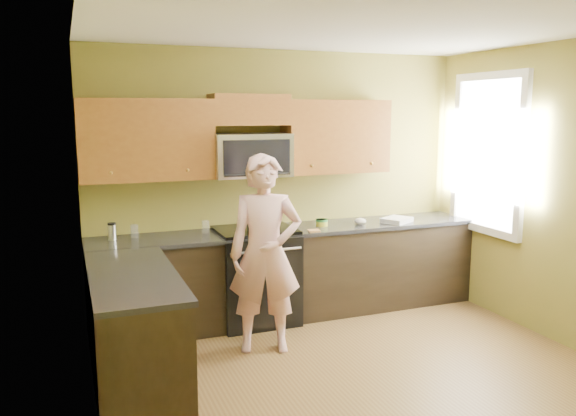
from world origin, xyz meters
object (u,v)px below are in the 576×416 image
stove (256,275)px  woman (265,254)px  frying_pan (261,230)px  travel_mug (113,240)px  butter_tub (322,226)px  microwave (251,176)px

stove → woman: (-0.13, -0.69, 0.39)m
frying_pan → travel_mug: (-1.36, 0.22, -0.03)m
woman → frying_pan: (0.15, 0.58, 0.08)m
frying_pan → travel_mug: 1.38m
stove → frying_pan: size_ratio=2.11×
butter_tub → travel_mug: size_ratio=0.78×
microwave → frying_pan: microwave is taller
stove → microwave: (0.00, 0.12, 0.97)m
butter_tub → travel_mug: travel_mug is taller
butter_tub → frying_pan: bearing=-170.7°
frying_pan → butter_tub: frying_pan is taller
microwave → butter_tub: bearing=-9.5°
stove → frying_pan: bearing=-80.4°
woman → travel_mug: 1.45m
woman → travel_mug: size_ratio=10.80×
microwave → woman: 1.01m
stove → woman: woman is taller
stove → microwave: microwave is taller
stove → butter_tub: (0.72, 0.00, 0.45)m
woman → travel_mug: woman is taller
stove → travel_mug: travel_mug is taller
stove → butter_tub: size_ratio=7.59×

